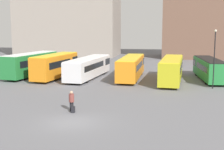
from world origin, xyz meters
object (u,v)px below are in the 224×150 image
bus_1 (56,65)px  bus_5 (209,68)px  lamp_post_1 (214,55)px  bus_0 (31,64)px  bus_2 (89,67)px  traveler (71,99)px  suitcase (73,109)px  bus_3 (131,67)px  bus_4 (172,69)px

bus_1 → bus_5: bus_1 is taller
bus_1 → lamp_post_1: 20.83m
bus_0 → bus_2: 8.42m
bus_5 → traveler: bus_5 is taller
bus_5 → bus_0: bearing=88.4°
bus_1 → bus_2: (4.42, 1.07, -0.24)m
bus_1 → suitcase: size_ratio=13.36×
lamp_post_1 → bus_3: bearing=150.9°
bus_3 → bus_5: bus_3 is taller
traveler → bus_3: bearing=-10.9°
bus_1 → bus_3: bearing=-75.2°
bus_0 → suitcase: bearing=-137.7°
traveler → bus_5: bearing=-37.1°
bus_2 → bus_3: bus_3 is taller
bus_4 → traveler: 18.14m
bus_0 → suitcase: (11.60, -17.56, -1.54)m
bus_0 → bus_2: (8.41, 0.14, -0.26)m
bus_0 → bus_2: bearing=-80.1°
bus_4 → suitcase: (-8.09, -16.53, -1.40)m
traveler → bus_4: bearing=-28.9°
bus_2 → bus_3: size_ratio=1.07×
bus_0 → bus_1: 4.10m
bus_1 → bus_3: bus_1 is taller
bus_3 → bus_1: bearing=99.4°
bus_5 → lamp_post_1: 6.84m
bus_2 → bus_4: bearing=-90.5°
bus_3 → bus_4: bus_4 is taller
bus_0 → bus_5: 24.68m
bus_2 → bus_5: bus_2 is taller
suitcase → lamp_post_1: bearing=-46.8°
bus_0 → bus_4: size_ratio=0.92×
bus_0 → bus_1: bearing=-94.2°
lamp_post_1 → bus_0: bearing=168.5°
bus_1 → suitcase: bus_1 is taller
bus_1 → bus_5: 20.79m
bus_1 → traveler: size_ratio=5.87×
bus_1 → bus_4: bearing=-84.1°
bus_5 → bus_1: bearing=91.6°
traveler → suitcase: size_ratio=2.28×
bus_2 → traveler: 17.51m
bus_2 → suitcase: size_ratio=16.39×
bus_0 → bus_2: size_ratio=0.87×
suitcase → lamp_post_1: (12.72, 12.60, 3.61)m
bus_1 → bus_3: 10.40m
bus_1 → bus_4: 15.69m
bus_0 → bus_5: bus_0 is taller
bus_3 → suitcase: 18.44m
bus_0 → suitcase: bus_0 is taller
suitcase → bus_5: bearing=-36.0°
bus_0 → bus_1: bus_0 is taller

